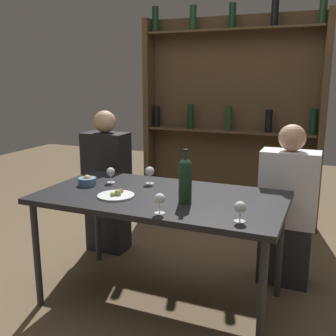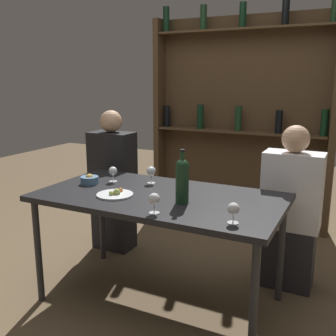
# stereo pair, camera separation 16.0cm
# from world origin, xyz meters

# --- Properties ---
(ground_plane) EXTENTS (10.00, 10.00, 0.00)m
(ground_plane) POSITION_xyz_m (0.00, 0.00, 0.00)
(ground_plane) COLOR brown
(dining_table) EXTENTS (1.57, 0.84, 0.75)m
(dining_table) POSITION_xyz_m (0.00, 0.00, 0.69)
(dining_table) COLOR black
(dining_table) RESTS_ON ground_plane
(wine_rack_wall) EXTENTS (1.86, 0.21, 2.20)m
(wine_rack_wall) POSITION_xyz_m (-0.00, 1.79, 1.11)
(wine_rack_wall) COLOR #4C3823
(wine_rack_wall) RESTS_ON ground_plane
(wine_bottle) EXTENTS (0.08, 0.08, 0.33)m
(wine_bottle) POSITION_xyz_m (0.20, -0.09, 0.90)
(wine_bottle) COLOR #19381E
(wine_bottle) RESTS_ON dining_table
(wine_glass_0) EXTENTS (0.06, 0.06, 0.11)m
(wine_glass_0) POSITION_xyz_m (0.58, -0.28, 0.83)
(wine_glass_0) COLOR silver
(wine_glass_0) RESTS_ON dining_table
(wine_glass_1) EXTENTS (0.06, 0.06, 0.11)m
(wine_glass_1) POSITION_xyz_m (-0.45, 0.14, 0.83)
(wine_glass_1) COLOR silver
(wine_glass_1) RESTS_ON dining_table
(wine_glass_2) EXTENTS (0.06, 0.06, 0.12)m
(wine_glass_2) POSITION_xyz_m (0.14, -0.33, 0.83)
(wine_glass_2) COLOR silver
(wine_glass_2) RESTS_ON dining_table
(wine_glass_3) EXTENTS (0.06, 0.06, 0.12)m
(wine_glass_3) POSITION_xyz_m (-0.18, 0.22, 0.84)
(wine_glass_3) COLOR silver
(wine_glass_3) RESTS_ON dining_table
(food_plate_0) EXTENTS (0.23, 0.23, 0.05)m
(food_plate_0) POSITION_xyz_m (-0.24, -0.14, 0.76)
(food_plate_0) COLOR silver
(food_plate_0) RESTS_ON dining_table
(snack_bowl) EXTENTS (0.13, 0.13, 0.07)m
(snack_bowl) POSITION_xyz_m (-0.57, 0.02, 0.78)
(snack_bowl) COLOR #4C7299
(snack_bowl) RESTS_ON dining_table
(seated_person_left) EXTENTS (0.37, 0.22, 1.22)m
(seated_person_left) POSITION_xyz_m (-0.76, 0.59, 0.57)
(seated_person_left) COLOR #26262B
(seated_person_left) RESTS_ON ground_plane
(seated_person_right) EXTENTS (0.40, 0.22, 1.17)m
(seated_person_right) POSITION_xyz_m (0.73, 0.59, 0.55)
(seated_person_right) COLOR #26262B
(seated_person_right) RESTS_ON ground_plane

